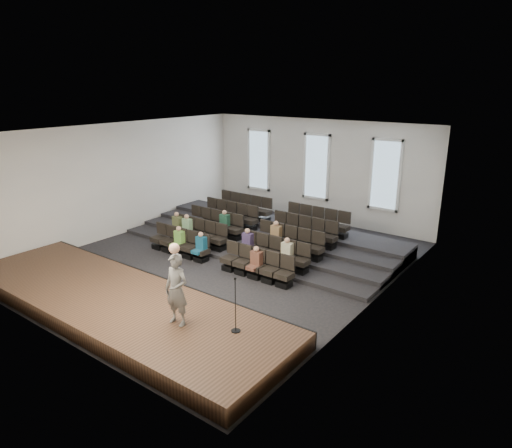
% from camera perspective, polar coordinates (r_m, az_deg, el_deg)
% --- Properties ---
extents(ground, '(14.00, 14.00, 0.00)m').
position_cam_1_polar(ground, '(17.87, -3.84, -4.60)').
color(ground, black).
rests_on(ground, ground).
extents(ceiling, '(12.00, 14.00, 0.02)m').
position_cam_1_polar(ceiling, '(16.67, -4.19, 11.60)').
color(ceiling, white).
rests_on(ceiling, ground).
extents(wall_back, '(12.00, 0.04, 5.00)m').
position_cam_1_polar(wall_back, '(22.76, 7.62, 6.63)').
color(wall_back, silver).
rests_on(wall_back, ground).
extents(wall_front, '(12.00, 0.04, 5.00)m').
position_cam_1_polar(wall_front, '(12.85, -24.81, -3.19)').
color(wall_front, silver).
rests_on(wall_front, ground).
extents(wall_left, '(0.04, 14.00, 5.00)m').
position_cam_1_polar(wall_left, '(21.42, -16.40, 5.41)').
color(wall_left, silver).
rests_on(wall_left, ground).
extents(wall_right, '(0.04, 14.00, 5.00)m').
position_cam_1_polar(wall_right, '(14.07, 14.97, -0.45)').
color(wall_right, silver).
rests_on(wall_right, ground).
extents(stage, '(11.80, 3.60, 0.50)m').
position_cam_1_polar(stage, '(14.62, -17.09, -9.47)').
color(stage, '#4C3120').
rests_on(stage, ground).
extents(stage_lip, '(11.80, 0.06, 0.52)m').
position_cam_1_polar(stage_lip, '(15.60, -11.87, -7.31)').
color(stage_lip, black).
rests_on(stage_lip, ground).
extents(risers, '(11.80, 4.80, 0.60)m').
position_cam_1_polar(risers, '(20.16, 1.99, -1.39)').
color(risers, black).
rests_on(risers, ground).
extents(seating_rows, '(6.80, 4.70, 1.67)m').
position_cam_1_polar(seating_rows, '(18.75, -0.84, -1.27)').
color(seating_rows, black).
rests_on(seating_rows, ground).
extents(windows, '(8.44, 0.10, 3.24)m').
position_cam_1_polar(windows, '(22.66, 7.55, 7.10)').
color(windows, white).
rests_on(windows, wall_back).
extents(audience, '(6.05, 2.64, 1.10)m').
position_cam_1_polar(audience, '(18.04, -4.05, -1.63)').
color(audience, '#75B749').
rests_on(audience, seating_rows).
extents(speaker, '(0.74, 0.51, 1.96)m').
position_cam_1_polar(speaker, '(12.17, -9.90, -8.11)').
color(speaker, '#5E5C59').
rests_on(speaker, stage).
extents(mic_stand, '(0.25, 0.25, 1.51)m').
position_cam_1_polar(mic_stand, '(11.89, -2.57, -11.36)').
color(mic_stand, black).
rests_on(mic_stand, stage).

